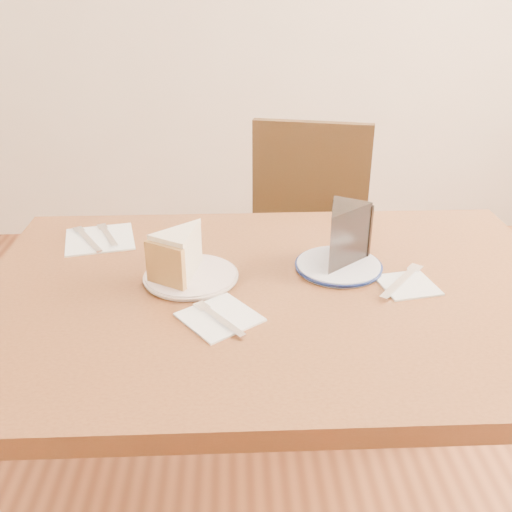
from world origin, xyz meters
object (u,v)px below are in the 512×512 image
at_px(plate_navy, 338,266).
at_px(chocolate_cake, 341,239).
at_px(chair_far, 303,257).
at_px(plate_cream, 191,276).
at_px(table, 276,329).
at_px(carrot_cake, 185,253).

relative_size(plate_navy, chocolate_cake, 1.46).
distance_m(chair_far, plate_cream, 0.71).
relative_size(chair_far, plate_cream, 4.86).
bearing_deg(chair_far, table, 91.18).
bearing_deg(chair_far, plate_navy, 103.51).
bearing_deg(table, plate_navy, 29.19).
xyz_separation_m(plate_navy, carrot_cake, (-0.32, -0.02, 0.05)).
bearing_deg(plate_navy, carrot_cake, -175.78).
bearing_deg(carrot_cake, table, 15.82).
xyz_separation_m(plate_cream, chocolate_cake, (0.31, 0.03, 0.06)).
xyz_separation_m(table, plate_navy, (0.14, 0.08, 0.10)).
relative_size(table, chair_far, 1.33).
distance_m(chair_far, carrot_cake, 0.73).
relative_size(chair_far, plate_navy, 5.10).
bearing_deg(chocolate_cake, plate_cream, 37.65).
xyz_separation_m(chair_far, carrot_cake, (-0.32, -0.58, 0.30)).
distance_m(chair_far, plate_navy, 0.61).
height_order(table, plate_navy, plate_navy).
relative_size(plate_navy, carrot_cake, 1.47).
xyz_separation_m(carrot_cake, chocolate_cake, (0.32, 0.03, 0.01)).
distance_m(table, plate_cream, 0.21).
distance_m(table, carrot_cake, 0.25).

